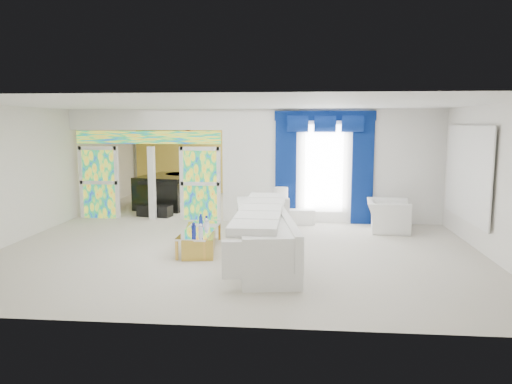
# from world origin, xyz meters

# --- Properties ---
(floor) EXTENTS (12.00, 12.00, 0.00)m
(floor) POSITION_xyz_m (0.00, 0.00, 0.00)
(floor) COLOR #B7AF9E
(floor) RESTS_ON ground
(dividing_wall) EXTENTS (5.70, 0.18, 3.00)m
(dividing_wall) POSITION_xyz_m (2.15, 1.00, 1.50)
(dividing_wall) COLOR white
(dividing_wall) RESTS_ON ground
(dividing_header) EXTENTS (4.30, 0.18, 0.55)m
(dividing_header) POSITION_xyz_m (-2.85, 1.00, 2.73)
(dividing_header) COLOR white
(dividing_header) RESTS_ON dividing_wall
(stained_panel_left) EXTENTS (0.95, 0.04, 2.00)m
(stained_panel_left) POSITION_xyz_m (-4.28, 1.00, 1.00)
(stained_panel_left) COLOR #994C3F
(stained_panel_left) RESTS_ON ground
(stained_panel_right) EXTENTS (0.95, 0.04, 2.00)m
(stained_panel_right) POSITION_xyz_m (-1.42, 1.00, 1.00)
(stained_panel_right) COLOR #994C3F
(stained_panel_right) RESTS_ON ground
(stained_transom) EXTENTS (4.00, 0.05, 0.35)m
(stained_transom) POSITION_xyz_m (-2.85, 1.00, 2.25)
(stained_transom) COLOR #994C3F
(stained_transom) RESTS_ON dividing_header
(window_pane) EXTENTS (1.00, 0.02, 2.30)m
(window_pane) POSITION_xyz_m (1.90, 0.90, 1.45)
(window_pane) COLOR white
(window_pane) RESTS_ON dividing_wall
(blue_drape_left) EXTENTS (0.55, 0.10, 2.80)m
(blue_drape_left) POSITION_xyz_m (0.90, 0.87, 1.40)
(blue_drape_left) COLOR #031142
(blue_drape_left) RESTS_ON ground
(blue_drape_right) EXTENTS (0.55, 0.10, 2.80)m
(blue_drape_right) POSITION_xyz_m (2.90, 0.87, 1.40)
(blue_drape_right) COLOR #031142
(blue_drape_right) RESTS_ON ground
(blue_pelmet) EXTENTS (2.60, 0.12, 0.25)m
(blue_pelmet) POSITION_xyz_m (1.90, 0.87, 2.82)
(blue_pelmet) COLOR #031142
(blue_pelmet) RESTS_ON dividing_wall
(wall_mirror) EXTENTS (0.04, 2.70, 1.90)m
(wall_mirror) POSITION_xyz_m (4.94, -1.00, 1.55)
(wall_mirror) COLOR white
(wall_mirror) RESTS_ON ground
(gold_curtains) EXTENTS (9.70, 0.12, 2.90)m
(gold_curtains) POSITION_xyz_m (0.00, 5.90, 1.50)
(gold_curtains) COLOR #B5952B
(gold_curtains) RESTS_ON ground
(white_sofa) EXTENTS (1.61, 4.57, 0.85)m
(white_sofa) POSITION_xyz_m (0.55, -2.43, 0.43)
(white_sofa) COLOR white
(white_sofa) RESTS_ON ground
(coffee_table) EXTENTS (0.87, 1.90, 0.41)m
(coffee_table) POSITION_xyz_m (-0.80, -2.13, 0.20)
(coffee_table) COLOR #B69539
(coffee_table) RESTS_ON ground
(console_table) EXTENTS (1.19, 0.48, 0.39)m
(console_table) POSITION_xyz_m (1.09, 0.66, 0.19)
(console_table) COLOR white
(console_table) RESTS_ON ground
(table_lamp) EXTENTS (0.36, 0.36, 0.58)m
(table_lamp) POSITION_xyz_m (0.79, 0.66, 0.68)
(table_lamp) COLOR white
(table_lamp) RESTS_ON console_table
(armchair) EXTENTS (1.15, 1.27, 0.76)m
(armchair) POSITION_xyz_m (3.44, 0.04, 0.38)
(armchair) COLOR white
(armchair) RESTS_ON ground
(grand_piano) EXTENTS (1.89, 2.26, 1.01)m
(grand_piano) POSITION_xyz_m (-2.83, 2.96, 0.50)
(grand_piano) COLOR black
(grand_piano) RESTS_ON ground
(piano_bench) EXTENTS (1.03, 0.56, 0.32)m
(piano_bench) POSITION_xyz_m (-2.83, 1.36, 0.16)
(piano_bench) COLOR black
(piano_bench) RESTS_ON ground
(tv_console) EXTENTS (0.65, 0.60, 0.86)m
(tv_console) POSITION_xyz_m (-4.58, 2.18, 0.43)
(tv_console) COLOR tan
(tv_console) RESTS_ON ground
(chandelier) EXTENTS (0.60, 0.60, 0.60)m
(chandelier) POSITION_xyz_m (-2.30, 3.40, 2.65)
(chandelier) COLOR gold
(chandelier) RESTS_ON ceiling
(decanters) EXTENTS (0.19, 1.11, 0.29)m
(decanters) POSITION_xyz_m (-0.76, -2.16, 0.50)
(decanters) COLOR white
(decanters) RESTS_ON coffee_table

